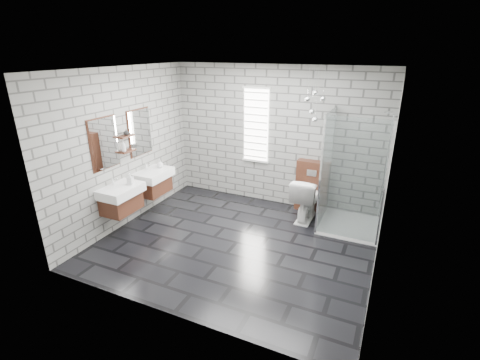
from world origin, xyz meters
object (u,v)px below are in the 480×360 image
Objects in this scene: vanity_right at (152,175)px; vanity_left at (119,191)px; cistern_panel at (312,186)px; toilet at (306,198)px; shower_enclosure at (345,203)px.

vanity_left is at bearing -90.00° from vanity_right.
vanity_left is at bearing -141.14° from cistern_panel.
toilet is (0.00, -0.40, -0.09)m from cistern_panel.
vanity_right is at bearing -166.69° from shower_enclosure.
cistern_panel is at bearing 26.05° from vanity_right.
vanity_left and vanity_right have the same top height.
shower_enclosure is (3.41, 0.81, -0.25)m from vanity_right.
toilet is at bearing 33.33° from vanity_left.
shower_enclosure is 2.50× the size of toilet.
shower_enclosure reaches higher than vanity_right.
vanity_left is 1.00× the size of vanity_right.
vanity_right reaches higher than cistern_panel.
vanity_right is 1.94× the size of toilet.
vanity_left is 3.26m from toilet.
vanity_left is 0.86m from vanity_right.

